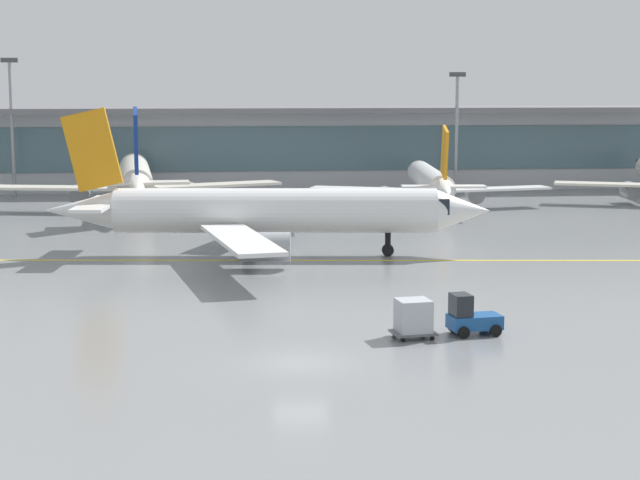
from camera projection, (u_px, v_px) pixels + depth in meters
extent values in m
plane|color=gray|center=(301.00, 363.00, 48.25)|extent=(400.00, 400.00, 0.00)
cube|color=yellow|center=(278.00, 260.00, 75.70)|extent=(109.48, 11.45, 0.01)
cube|color=#B2B7BC|center=(247.00, 150.00, 125.36)|extent=(214.42, 8.00, 9.00)
cube|color=slate|center=(248.00, 149.00, 121.28)|extent=(205.84, 0.16, 5.04)
cube|color=slate|center=(247.00, 110.00, 123.17)|extent=(223.00, 11.00, 0.60)
cylinder|color=silver|center=(135.00, 176.00, 106.29)|extent=(5.01, 22.68, 3.12)
cone|color=silver|center=(134.00, 166.00, 119.05)|extent=(3.27, 3.99, 2.97)
cube|color=black|center=(134.00, 164.00, 116.56)|extent=(2.67, 3.01, 1.09)
cone|color=silver|center=(137.00, 190.00, 92.92)|extent=(3.07, 5.21, 2.66)
cube|color=silver|center=(52.00, 188.00, 103.20)|extent=(13.19, 5.38, 0.26)
cylinder|color=#999EA3|center=(80.00, 195.00, 105.13)|extent=(2.20, 3.46, 1.93)
cube|color=silver|center=(217.00, 185.00, 106.06)|extent=(13.07, 7.33, 0.26)
cylinder|color=#999EA3|center=(190.00, 193.00, 107.07)|extent=(2.20, 3.46, 1.93)
cube|color=navy|center=(136.00, 141.00, 93.27)|extent=(0.69, 4.23, 5.88)
cube|color=silver|center=(110.00, 183.00, 93.77)|extent=(4.76, 2.59, 0.22)
cube|color=silver|center=(163.00, 182.00, 94.59)|extent=(4.76, 2.59, 0.22)
cylinder|color=black|center=(135.00, 192.00, 114.30)|extent=(0.40, 0.40, 1.65)
cylinder|color=black|center=(135.00, 196.00, 114.36)|extent=(0.57, 0.87, 0.83)
cylinder|color=black|center=(114.00, 202.00, 104.48)|extent=(0.40, 0.40, 1.65)
cylinder|color=black|center=(114.00, 206.00, 104.54)|extent=(0.57, 0.87, 0.83)
cylinder|color=black|center=(158.00, 201.00, 105.24)|extent=(0.40, 0.40, 1.65)
cylinder|color=black|center=(158.00, 206.00, 105.30)|extent=(0.57, 0.87, 0.83)
cylinder|color=white|center=(430.00, 180.00, 107.48)|extent=(4.03, 18.91, 2.61)
cone|color=white|center=(418.00, 171.00, 118.31)|extent=(2.71, 3.31, 2.48)
cube|color=black|center=(420.00, 170.00, 116.20)|extent=(2.21, 2.49, 0.91)
cone|color=white|center=(445.00, 192.00, 96.14)|extent=(2.53, 4.33, 2.22)
cube|color=white|center=(365.00, 189.00, 105.93)|extent=(10.91, 6.04, 0.21)
cylinder|color=#999EA3|center=(385.00, 195.00, 107.22)|extent=(1.82, 2.87, 1.61)
cube|color=white|center=(498.00, 189.00, 106.21)|extent=(11.01, 4.57, 0.21)
cylinder|color=#999EA3|center=(475.00, 195.00, 107.41)|extent=(1.82, 2.87, 1.61)
cube|color=orange|center=(445.00, 152.00, 96.45)|extent=(0.54, 3.52, 4.91)
cube|color=white|center=(423.00, 187.00, 97.17)|extent=(3.96, 2.13, 0.18)
cube|color=white|center=(465.00, 186.00, 97.25)|extent=(3.96, 2.13, 0.18)
cylinder|color=black|center=(422.00, 193.00, 114.27)|extent=(0.34, 0.34, 1.38)
cylinder|color=black|center=(422.00, 196.00, 114.32)|extent=(0.47, 0.72, 0.69)
cylinder|color=black|center=(414.00, 202.00, 106.22)|extent=(0.34, 0.34, 1.38)
cylinder|color=black|center=(414.00, 205.00, 106.28)|extent=(0.47, 0.72, 0.69)
cylinder|color=black|center=(449.00, 202.00, 106.30)|extent=(0.34, 0.34, 1.38)
cylinder|color=black|center=(449.00, 205.00, 106.35)|extent=(0.47, 0.72, 0.69)
cube|color=silver|center=(613.00, 184.00, 108.89)|extent=(11.87, 6.71, 0.23)
cylinder|color=#999EA3|center=(632.00, 191.00, 110.26)|extent=(2.01, 3.15, 1.75)
cylinder|color=white|center=(276.00, 210.00, 77.18)|extent=(23.49, 5.56, 3.23)
cone|color=white|center=(463.00, 211.00, 77.13)|extent=(4.17, 3.45, 3.07)
cube|color=black|center=(428.00, 205.00, 77.08)|extent=(3.15, 2.80, 1.13)
cone|color=white|center=(80.00, 210.00, 77.22)|extent=(5.42, 3.26, 2.75)
cube|color=white|center=(257.00, 209.00, 85.50)|extent=(7.78, 13.49, 0.27)
cylinder|color=#999EA3|center=(273.00, 225.00, 82.99)|extent=(3.61, 2.33, 2.00)
cube|color=white|center=(241.00, 239.00, 69.13)|extent=(5.37, 13.64, 0.27)
cylinder|color=#999EA3|center=(265.00, 247.00, 71.89)|extent=(3.61, 2.33, 2.00)
cube|color=orange|center=(92.00, 150.00, 76.57)|extent=(4.37, 0.78, 6.09)
cube|color=white|center=(106.00, 200.00, 79.50)|extent=(2.75, 4.96, 0.23)
cube|color=white|center=(92.00, 208.00, 74.79)|extent=(2.75, 4.96, 0.23)
cylinder|color=black|center=(388.00, 244.00, 77.52)|extent=(0.42, 0.42, 1.71)
cylinder|color=black|center=(388.00, 250.00, 77.58)|extent=(0.90, 0.61, 0.86)
cylinder|color=black|center=(252.00, 240.00, 79.71)|extent=(0.42, 0.42, 1.71)
cylinder|color=black|center=(252.00, 245.00, 79.78)|extent=(0.90, 0.61, 0.86)
cylinder|color=black|center=(248.00, 249.00, 75.39)|extent=(0.42, 0.42, 1.71)
cylinder|color=black|center=(248.00, 255.00, 75.45)|extent=(0.90, 0.61, 0.86)
cube|color=#194C8C|center=(475.00, 322.00, 53.55)|extent=(2.77, 1.75, 0.70)
cube|color=#1E2328|center=(461.00, 305.00, 53.24)|extent=(1.07, 1.35, 1.10)
cylinder|color=black|center=(485.00, 324.00, 54.47)|extent=(0.62, 0.30, 0.60)
cylinder|color=black|center=(496.00, 331.00, 53.13)|extent=(0.62, 0.30, 0.60)
cylinder|color=black|center=(454.00, 326.00, 54.08)|extent=(0.62, 0.30, 0.60)
cylinder|color=black|center=(464.00, 333.00, 52.73)|extent=(0.62, 0.30, 0.60)
cube|color=#595B60|center=(413.00, 332.00, 52.85)|extent=(2.30, 1.88, 0.12)
cube|color=#B2B7C1|center=(413.00, 315.00, 52.72)|extent=(1.80, 1.71, 1.60)
cylinder|color=black|center=(423.00, 332.00, 53.72)|extent=(0.23, 0.13, 0.22)
cylinder|color=black|center=(432.00, 338.00, 52.37)|extent=(0.23, 0.13, 0.22)
cylinder|color=black|center=(394.00, 333.00, 53.37)|extent=(0.23, 0.13, 0.22)
cylinder|color=black|center=(403.00, 340.00, 52.02)|extent=(0.23, 0.13, 0.22)
cylinder|color=gray|center=(12.00, 130.00, 115.92)|extent=(0.36, 0.36, 14.57)
cube|color=#3F3F42|center=(9.00, 60.00, 114.81)|extent=(1.80, 0.30, 0.50)
cylinder|color=gray|center=(456.00, 136.00, 118.74)|extent=(0.36, 0.36, 13.06)
cube|color=#3F3F42|center=(458.00, 74.00, 117.74)|extent=(1.80, 0.30, 0.50)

